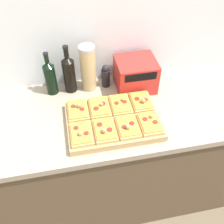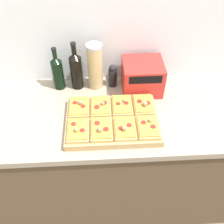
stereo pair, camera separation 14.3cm
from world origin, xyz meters
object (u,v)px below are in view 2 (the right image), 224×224
(olive_oil_bottle, at_px, (58,72))
(grain_jar_tall, at_px, (95,66))
(toaster_oven, at_px, (142,76))
(cutting_board, at_px, (112,121))
(pepper_mill, at_px, (113,76))
(wine_bottle, at_px, (76,70))

(olive_oil_bottle, bearing_deg, grain_jar_tall, 0.00)
(toaster_oven, bearing_deg, cutting_board, -124.75)
(cutting_board, xyz_separation_m, olive_oil_bottle, (-0.32, 0.34, 0.10))
(cutting_board, distance_m, olive_oil_bottle, 0.47)
(olive_oil_bottle, xyz_separation_m, grain_jar_tall, (0.23, 0.00, 0.03))
(grain_jar_tall, bearing_deg, pepper_mill, 0.00)
(wine_bottle, xyz_separation_m, pepper_mill, (0.22, 0.00, -0.05))
(pepper_mill, bearing_deg, olive_oil_bottle, 180.00)
(olive_oil_bottle, xyz_separation_m, toaster_oven, (0.52, -0.05, -0.02))
(pepper_mill, bearing_deg, toaster_oven, -14.56)
(cutting_board, bearing_deg, toaster_oven, 55.25)
(cutting_board, relative_size, pepper_mill, 3.27)
(cutting_board, bearing_deg, pepper_mill, 86.50)
(cutting_board, relative_size, toaster_oven, 1.91)
(wine_bottle, height_order, grain_jar_tall, wine_bottle)
(wine_bottle, height_order, pepper_mill, wine_bottle)
(olive_oil_bottle, bearing_deg, cutting_board, -46.77)
(grain_jar_tall, bearing_deg, toaster_oven, -9.27)
(grain_jar_tall, xyz_separation_m, pepper_mill, (0.11, 0.00, -0.07))
(grain_jar_tall, height_order, toaster_oven, grain_jar_tall)
(grain_jar_tall, xyz_separation_m, toaster_oven, (0.29, -0.05, -0.05))
(toaster_oven, bearing_deg, wine_bottle, 173.38)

